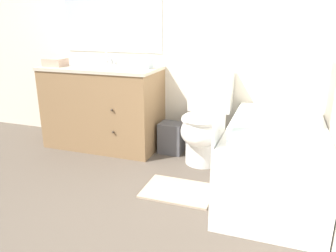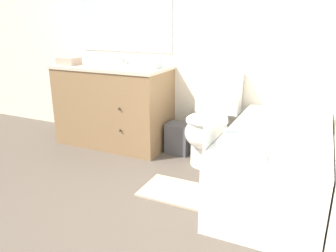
# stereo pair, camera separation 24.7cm
# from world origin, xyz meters

# --- Properties ---
(ground_plane) EXTENTS (14.00, 14.00, 0.00)m
(ground_plane) POSITION_xyz_m (0.00, 0.00, 0.00)
(ground_plane) COLOR brown
(wall_back) EXTENTS (8.00, 0.06, 2.50)m
(wall_back) POSITION_xyz_m (-0.01, 1.64, 1.25)
(wall_back) COLOR silver
(wall_back) RESTS_ON ground_plane
(vanity_cabinet) EXTENTS (1.17, 0.58, 0.82)m
(vanity_cabinet) POSITION_xyz_m (-0.73, 1.34, 0.42)
(vanity_cabinet) COLOR olive
(vanity_cabinet) RESTS_ON ground_plane
(sink_faucet) EXTENTS (0.14, 0.12, 0.12)m
(sink_faucet) POSITION_xyz_m (-0.73, 1.54, 0.86)
(sink_faucet) COLOR silver
(sink_faucet) RESTS_ON vanity_cabinet
(toilet) EXTENTS (0.40, 0.64, 0.82)m
(toilet) POSITION_xyz_m (0.34, 1.28, 0.37)
(toilet) COLOR white
(toilet) RESTS_ON ground_plane
(bathtub) EXTENTS (0.69, 1.38, 0.51)m
(bathtub) POSITION_xyz_m (0.96, 0.93, 0.26)
(bathtub) COLOR white
(bathtub) RESTS_ON ground_plane
(shower_curtain) EXTENTS (0.01, 0.39, 2.04)m
(shower_curtain) POSITION_xyz_m (0.60, 0.53, 1.03)
(shower_curtain) COLOR white
(shower_curtain) RESTS_ON ground_plane
(wastebasket) EXTENTS (0.23, 0.19, 0.30)m
(wastebasket) POSITION_xyz_m (-0.01, 1.38, 0.15)
(wastebasket) COLOR #4C4C51
(wastebasket) RESTS_ON ground_plane
(tissue_box) EXTENTS (0.12, 0.13, 0.12)m
(tissue_box) POSITION_xyz_m (-0.28, 1.37, 0.87)
(tissue_box) COLOR silver
(tissue_box) RESTS_ON vanity_cabinet
(hand_towel_folded) EXTENTS (0.20, 0.16, 0.08)m
(hand_towel_folded) POSITION_xyz_m (-1.18, 1.23, 0.86)
(hand_towel_folded) COLOR tan
(hand_towel_folded) RESTS_ON vanity_cabinet
(bath_towel_folded) EXTENTS (0.28, 0.26, 0.09)m
(bath_towel_folded) POSITION_xyz_m (0.83, 0.41, 0.56)
(bath_towel_folded) COLOR silver
(bath_towel_folded) RESTS_ON bathtub
(bath_mat) EXTENTS (0.53, 0.38, 0.02)m
(bath_mat) POSITION_xyz_m (0.29, 0.64, 0.01)
(bath_mat) COLOR tan
(bath_mat) RESTS_ON ground_plane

